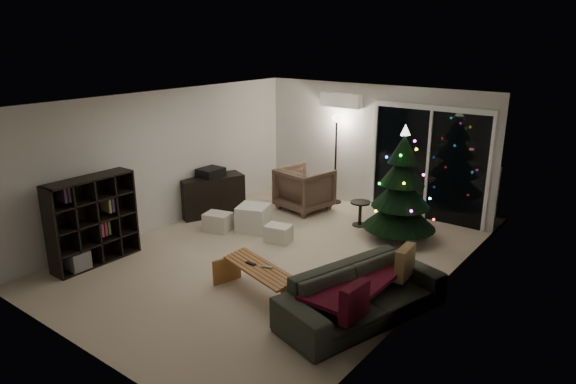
% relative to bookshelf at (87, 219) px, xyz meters
% --- Properties ---
extents(room, '(6.50, 7.51, 2.60)m').
position_rel_bookshelf_xyz_m(room, '(2.71, 3.29, 0.33)').
color(room, beige).
rests_on(room, ground).
extents(bookshelf, '(0.83, 1.41, 1.38)m').
position_rel_bookshelf_xyz_m(bookshelf, '(0.00, 0.00, 0.00)').
color(bookshelf, black).
rests_on(bookshelf, floor).
extents(media_cabinet, '(0.92, 1.33, 0.78)m').
position_rel_bookshelf_xyz_m(media_cabinet, '(0.00, 2.69, -0.30)').
color(media_cabinet, black).
rests_on(media_cabinet, floor).
extents(stereo, '(0.39, 0.47, 0.17)m').
position_rel_bookshelf_xyz_m(stereo, '(0.00, 2.69, 0.17)').
color(stereo, black).
rests_on(stereo, media_cabinet).
extents(armchair, '(1.07, 1.09, 0.87)m').
position_rel_bookshelf_xyz_m(armchair, '(1.28, 4.05, -0.26)').
color(armchair, brown).
rests_on(armchair, floor).
extents(ottoman, '(0.68, 0.68, 0.47)m').
position_rel_bookshelf_xyz_m(ottoman, '(1.23, 2.52, -0.45)').
color(ottoman, white).
rests_on(ottoman, floor).
extents(cardboard_box_a, '(0.54, 0.46, 0.33)m').
position_rel_bookshelf_xyz_m(cardboard_box_a, '(0.73, 2.12, -0.52)').
color(cardboard_box_a, silver).
rests_on(cardboard_box_a, floor).
extents(cardboard_box_b, '(0.49, 0.40, 0.30)m').
position_rel_bookshelf_xyz_m(cardboard_box_b, '(1.93, 2.37, -0.54)').
color(cardboard_box_b, silver).
rests_on(cardboard_box_b, floor).
extents(side_table, '(0.43, 0.43, 0.47)m').
position_rel_bookshelf_xyz_m(side_table, '(2.65, 3.92, -0.46)').
color(side_table, black).
rests_on(side_table, floor).
extents(floor_lamp, '(0.29, 0.29, 1.84)m').
position_rel_bookshelf_xyz_m(floor_lamp, '(1.53, 4.80, 0.23)').
color(floor_lamp, black).
rests_on(floor_lamp, floor).
extents(sofa, '(1.48, 2.40, 0.65)m').
position_rel_bookshelf_xyz_m(sofa, '(4.30, 1.08, -0.36)').
color(sofa, '#2A2C28').
rests_on(sofa, floor).
extents(sofa_throw, '(0.70, 1.61, 0.05)m').
position_rel_bookshelf_xyz_m(sofa_throw, '(4.20, 1.08, -0.22)').
color(sofa_throw, '#4A0919').
rests_on(sofa_throw, sofa).
extents(cushion_a, '(0.17, 0.44, 0.43)m').
position_rel_bookshelf_xyz_m(cushion_a, '(4.55, 1.73, -0.10)').
color(cushion_a, brown).
rests_on(cushion_a, sofa).
extents(cushion_b, '(0.16, 0.44, 0.43)m').
position_rel_bookshelf_xyz_m(cushion_b, '(4.55, 0.43, -0.10)').
color(cushion_b, '#4A0919').
rests_on(cushion_b, sofa).
extents(coffee_table, '(1.36, 0.78, 0.41)m').
position_rel_bookshelf_xyz_m(coffee_table, '(2.87, 0.76, -0.49)').
color(coffee_table, '#A3682E').
rests_on(coffee_table, floor).
extents(remote_a, '(0.16, 0.05, 0.02)m').
position_rel_bookshelf_xyz_m(remote_a, '(2.72, 0.76, -0.27)').
color(remote_a, black).
rests_on(remote_a, coffee_table).
extents(remote_b, '(0.16, 0.09, 0.02)m').
position_rel_bookshelf_xyz_m(remote_b, '(2.97, 0.81, -0.27)').
color(remote_b, slate).
rests_on(remote_b, coffee_table).
extents(christmas_tree, '(1.34, 1.34, 2.02)m').
position_rel_bookshelf_xyz_m(christmas_tree, '(3.52, 3.74, 0.32)').
color(christmas_tree, black).
rests_on(christmas_tree, floor).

